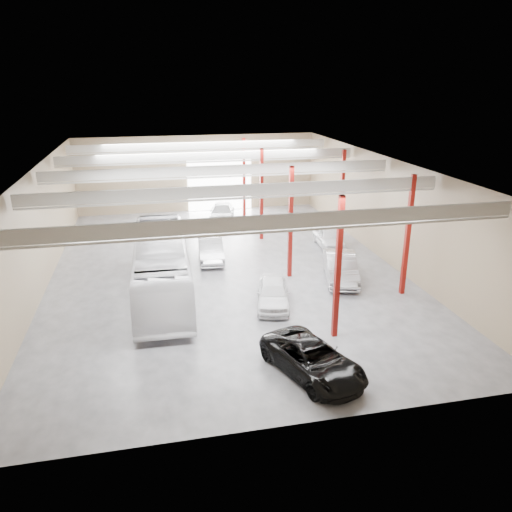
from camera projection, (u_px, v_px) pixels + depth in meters
name	position (u px, v px, depth m)	size (l,w,h in m)	color
depot_shell	(225.00, 194.00, 31.67)	(22.12, 32.12, 7.06)	#4B4B50
coach_bus	(161.00, 266.00, 28.55)	(2.93, 12.52, 3.49)	white
black_sedan	(313.00, 359.00, 21.00)	(2.42, 5.25, 1.46)	black
car_row_a	(273.00, 293.00, 27.45)	(1.75, 4.35, 1.48)	white
car_row_b	(211.00, 249.00, 34.33)	(1.61, 4.62, 1.52)	#ADADB2
car_row_c	(222.00, 212.00, 43.99)	(2.04, 5.01, 1.45)	gray
car_right_near	(341.00, 267.00, 30.86)	(1.79, 5.15, 1.70)	#A8A7AC
car_right_far	(329.00, 237.00, 37.13)	(1.69, 4.20, 1.43)	white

